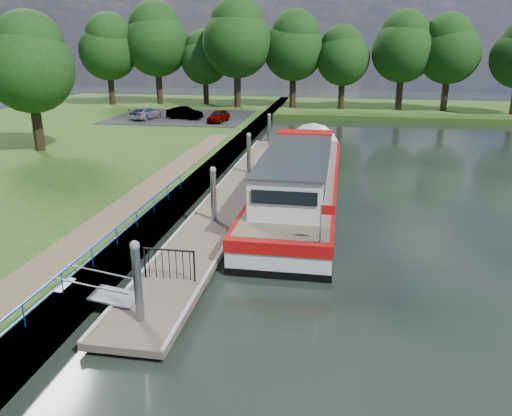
% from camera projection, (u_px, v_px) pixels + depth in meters
% --- Properties ---
extents(ground, '(160.00, 160.00, 0.00)m').
position_uv_depth(ground, '(148.00, 322.00, 15.58)').
color(ground, black).
rests_on(ground, ground).
extents(bank_edge, '(1.10, 90.00, 0.78)m').
position_uv_depth(bank_edge, '(200.00, 181.00, 29.89)').
color(bank_edge, '#473D2D').
rests_on(bank_edge, ground).
extents(far_bank, '(60.00, 18.00, 0.60)m').
position_uv_depth(far_bank, '(393.00, 110.00, 62.20)').
color(far_bank, '#254814').
rests_on(far_bank, ground).
extents(footpath, '(1.60, 40.00, 0.05)m').
position_uv_depth(footpath, '(121.00, 210.00, 23.50)').
color(footpath, brown).
rests_on(footpath, riverbank).
extents(carpark, '(14.00, 12.00, 0.06)m').
position_uv_depth(carpark, '(182.00, 117.00, 52.61)').
color(carpark, black).
rests_on(carpark, riverbank).
extents(blue_fence, '(0.04, 18.04, 0.72)m').
position_uv_depth(blue_fence, '(105.00, 242.00, 18.40)').
color(blue_fence, '#0C2DBF').
rests_on(blue_fence, riverbank).
extents(pontoon, '(2.50, 30.00, 0.56)m').
position_uv_depth(pontoon, '(234.00, 196.00, 27.68)').
color(pontoon, brown).
rests_on(pontoon, ground).
extents(mooring_piles, '(0.30, 27.30, 3.55)m').
position_uv_depth(mooring_piles, '(234.00, 177.00, 27.33)').
color(mooring_piles, gray).
rests_on(mooring_piles, ground).
extents(gangway, '(2.58, 1.00, 0.92)m').
position_uv_depth(gangway, '(98.00, 292.00, 16.14)').
color(gangway, '#A5A8AD').
rests_on(gangway, ground).
extents(gate_panel, '(1.85, 0.05, 1.15)m').
position_uv_depth(gate_panel, '(169.00, 260.00, 17.27)').
color(gate_panel, black).
rests_on(gate_panel, ground).
extents(barge, '(4.36, 21.15, 4.78)m').
position_uv_depth(barge, '(301.00, 178.00, 27.78)').
color(barge, black).
rests_on(barge, ground).
extents(horizon_trees, '(54.38, 10.03, 12.87)m').
position_uv_depth(horizon_trees, '(283.00, 45.00, 58.84)').
color(horizon_trees, '#332316').
rests_on(horizon_trees, ground).
extents(bank_tree_a, '(6.12, 6.12, 9.72)m').
position_uv_depth(bank_tree_a, '(29.00, 61.00, 34.68)').
color(bank_tree_a, '#332316').
rests_on(bank_tree_a, riverbank).
extents(car_a, '(1.86, 3.59, 1.17)m').
position_uv_depth(car_a, '(219.00, 116.00, 48.88)').
color(car_a, '#999999').
rests_on(car_a, carpark).
extents(car_b, '(3.87, 2.02, 1.22)m').
position_uv_depth(car_b, '(185.00, 113.00, 50.79)').
color(car_b, '#999999').
rests_on(car_b, carpark).
extents(car_c, '(2.43, 4.30, 1.18)m').
position_uv_depth(car_c, '(146.00, 113.00, 50.87)').
color(car_c, '#999999').
rests_on(car_c, carpark).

